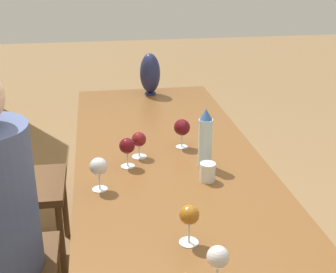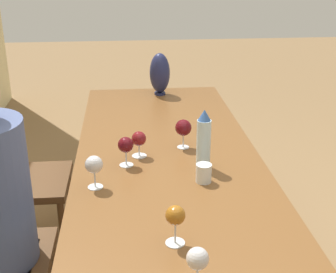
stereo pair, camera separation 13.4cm
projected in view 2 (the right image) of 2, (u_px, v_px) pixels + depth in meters
The scene contains 11 objects.
dining_table at pixel (170, 179), 2.18m from camera, with size 2.54×0.89×0.72m.
water_bottle at pixel (204, 140), 2.09m from camera, with size 0.06×0.06×0.28m.
water_tumbler at pixel (204, 173), 2.00m from camera, with size 0.07×0.07×0.08m.
vase at pixel (160, 73), 3.14m from camera, with size 0.14×0.14×0.28m.
wine_glass_0 at pixel (175, 217), 1.55m from camera, with size 0.07×0.07×0.14m.
wine_glass_1 at pixel (94, 165), 1.92m from camera, with size 0.07×0.07×0.14m.
wine_glass_2 at pixel (139, 139), 2.22m from camera, with size 0.07×0.07×0.13m.
wine_glass_3 at pixel (126, 146), 2.12m from camera, with size 0.07×0.07×0.14m.
wine_glass_4 at pixel (183, 128), 2.31m from camera, with size 0.08×0.08×0.15m.
wine_glass_5 at pixel (196, 260), 1.37m from camera, with size 0.07×0.07×0.13m.
chair_far at pixel (13, 171), 2.54m from camera, with size 0.44×0.44×1.00m.
Camera 2 is at (-1.93, 0.19, 1.66)m, focal length 50.00 mm.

